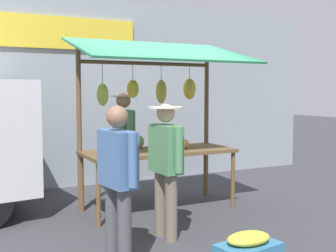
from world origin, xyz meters
TOP-DOWN VIEW (x-y plane):
  - ground_plane at (0.00, 0.00)m, footprint 40.00×40.00m
  - street_backdrop at (0.07, -2.20)m, footprint 9.00×0.30m
  - market_stall at (-0.01, -0.04)m, footprint 2.50×1.46m
  - vendor_with_sunhat at (0.25, -0.75)m, footprint 0.44×0.72m
  - shopper_in_striped_shirt at (0.47, 1.16)m, footprint 0.41×0.68m
  - shopper_with_ponytail at (1.23, 1.63)m, footprint 0.28×0.68m

SIDE VIEW (x-z plane):
  - ground_plane at x=0.00m, z-range 0.00..0.00m
  - shopper_with_ponytail at x=1.23m, z-range 0.12..1.71m
  - shopper_in_striped_shirt at x=0.47m, z-range 0.14..1.72m
  - vendor_with_sunhat at x=0.25m, z-range 0.16..1.86m
  - market_stall at x=-0.01m, z-range 0.29..2.79m
  - street_backdrop at x=0.07m, z-range 0.00..3.40m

